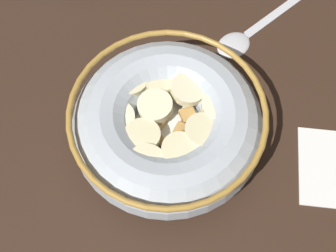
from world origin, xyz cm
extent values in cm
cube|color=#332116|center=(0.00, 0.00, -1.00)|extent=(101.82, 101.82, 2.00)
cylinder|color=#B2BCC6|center=(0.00, 0.00, 0.30)|extent=(10.48, 10.48, 0.60)
torus|color=#B2BCC6|center=(0.00, 0.00, 3.16)|extent=(19.06, 19.06, 6.33)
torus|color=#B28438|center=(0.00, 0.00, 6.03)|extent=(19.09, 19.09, 0.60)
cylinder|color=white|center=(0.00, 0.00, 3.36)|extent=(15.26, 15.26, 0.40)
cube|color=tan|center=(1.13, 2.04, 3.88)|extent=(2.09, 2.09, 0.70)
cube|color=#B78947|center=(0.80, -5.40, 3.90)|extent=(2.05, 2.04, 0.77)
cube|color=#AD7F42|center=(-4.25, -5.20, 3.86)|extent=(1.78, 1.78, 0.66)
cube|color=tan|center=(4.71, -4.11, 3.88)|extent=(2.10, 2.11, 0.81)
cube|color=tan|center=(-1.75, 5.34, 4.05)|extent=(2.13, 2.12, 0.84)
cube|color=#B78947|center=(1.30, 6.23, 3.95)|extent=(1.77, 1.82, 0.82)
cube|color=tan|center=(2.32, -4.10, 4.02)|extent=(1.93, 1.90, 0.80)
cube|color=#B78947|center=(4.04, 2.66, 4.05)|extent=(1.82, 1.81, 0.68)
cube|color=#B78947|center=(-3.79, 1.52, 3.99)|extent=(1.93, 1.89, 0.80)
cube|color=#B78947|center=(-2.19, -3.94, 3.95)|extent=(2.04, 2.03, 0.75)
cube|color=tan|center=(-6.30, 0.73, 3.81)|extent=(2.08, 2.08, 0.70)
cube|color=tan|center=(3.50, 5.85, 3.98)|extent=(2.11, 2.11, 0.77)
cube|color=tan|center=(4.16, 4.65, 3.95)|extent=(1.60, 1.55, 0.81)
cube|color=#AD7F42|center=(-1.38, 0.96, 3.87)|extent=(2.02, 2.04, 0.81)
cube|color=#B78947|center=(-2.02, -0.69, 4.06)|extent=(1.93, 1.92, 0.69)
cube|color=tan|center=(0.62, -3.66, 3.85)|extent=(1.69, 1.75, 0.85)
cube|color=tan|center=(6.24, -1.16, 3.93)|extent=(2.10, 2.10, 0.74)
cube|color=#B78947|center=(6.32, 0.87, 3.96)|extent=(1.69, 1.63, 0.84)
cube|color=tan|center=(1.02, -0.32, 4.09)|extent=(2.07, 2.09, 0.84)
cylinder|color=#F9EFC6|center=(-4.98, -1.14, 5.15)|extent=(4.30, 4.33, 1.15)
cylinder|color=beige|center=(-3.29, 1.53, 5.16)|extent=(4.29, 4.23, 1.32)
cylinder|color=beige|center=(3.70, -3.96, 5.07)|extent=(4.91, 4.87, 1.25)
cylinder|color=#F4EABC|center=(-2.03, -3.00, 5.18)|extent=(4.85, 4.81, 1.61)
cylinder|color=beige|center=(2.37, 1.95, 4.95)|extent=(3.61, 3.64, 1.30)
cylinder|color=beige|center=(0.76, -4.26, 4.85)|extent=(3.89, 3.93, 1.27)
cylinder|color=#F9EFC6|center=(4.88, -0.05, 4.88)|extent=(4.52, 4.48, 1.60)
cylinder|color=beige|center=(1.90, 4.76, 5.23)|extent=(4.19, 4.14, 1.49)
cylinder|color=beige|center=(-1.12, 3.51, 5.14)|extent=(4.32, 4.31, 1.33)
cylinder|color=#F4EABC|center=(1.19, -1.18, 5.07)|extent=(4.93, 4.91, 1.24)
ellipsoid|color=silver|center=(-7.85, -12.01, 0.40)|extent=(5.44, 5.32, 0.80)
cube|color=silver|center=(-13.03, -16.32, 0.18)|extent=(7.71, 6.66, 0.36)
camera|label=1|loc=(0.05, 18.52, 42.04)|focal=46.18mm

